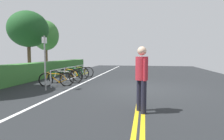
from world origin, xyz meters
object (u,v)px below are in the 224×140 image
pedestrian (142,75)px  bicycle_3 (75,73)px  bicycle_0 (56,79)px  sign_post_near (45,58)px  tree_mid (28,29)px  tree_far_right (46,36)px  bicycle_2 (71,75)px  bicycle_4 (82,72)px  bike_rack (70,70)px  bicycle_1 (65,77)px

pedestrian → bicycle_3: bearing=33.5°
bicycle_0 → sign_post_near: (-1.05, -0.02, 1.03)m
tree_mid → tree_far_right: tree_far_right is taller
bicycle_2 → pedestrian: pedestrian is taller
bicycle_4 → tree_mid: 4.66m
bike_rack → bicycle_1: size_ratio=2.60×
pedestrian → sign_post_near: (2.40, 3.98, 0.38)m
bicycle_1 → pedestrian: 5.96m
bicycle_1 → bike_rack: bearing=5.4°
bicycle_2 → tree_mid: (1.72, 3.66, 2.83)m
pedestrian → tree_mid: bearing=47.4°
tree_far_right → bicycle_1: bearing=-145.2°
bicycle_0 → tree_far_right: 9.30m
bicycle_1 → tree_far_right: 8.56m
tree_mid → tree_far_right: (3.98, 0.90, -0.03)m
bicycle_0 → bicycle_4: 3.69m
bicycle_0 → tree_mid: size_ratio=0.36×
pedestrian → sign_post_near: 4.66m
bicycle_3 → pedestrian: size_ratio=1.03×
bicycle_4 → tree_far_right: (3.89, 4.60, 2.80)m
bicycle_3 → tree_mid: 4.66m
bicycle_0 → pedestrian: 5.33m
bicycle_2 → tree_mid: bearing=64.8°
tree_far_right → sign_post_near: bearing=-151.9°
bicycle_2 → pedestrian: 6.71m
bicycle_3 → pedestrian: (-6.17, -4.08, 0.62)m
bicycle_2 → bicycle_3: bearing=3.4°
sign_post_near → tree_mid: 6.22m
sign_post_near → bicycle_1: bearing=-0.1°
bicycle_3 → tree_far_right: size_ratio=0.39×
bicycle_4 → bike_rack: bearing=177.7°
sign_post_near → pedestrian: bearing=-121.1°
bike_rack → bicycle_0: bearing=-178.2°
tree_mid → tree_far_right: bearing=12.7°
bicycle_4 → bicycle_1: bearing=-179.7°
bicycle_2 → bicycle_1: bearing=-176.8°
tree_far_right → bicycle_2: bearing=-141.4°
bicycle_3 → tree_far_right: tree_far_right is taller
bicycle_0 → tree_mid: (3.61, 3.68, 2.85)m
bicycle_0 → bicycle_2: bearing=0.8°
bicycle_0 → bicycle_3: 2.72m
bicycle_4 → pedestrian: (-7.15, -3.99, 0.64)m
bicycle_4 → tree_mid: size_ratio=0.38×
bike_rack → pedestrian: size_ratio=2.73×
bicycle_1 → bicycle_3: bearing=3.3°
bike_rack → bicycle_3: size_ratio=2.66×
bike_rack → tree_mid: 4.78m
bicycle_0 → bicycle_1: 0.94m
bike_rack → bicycle_3: bearing=1.0°
tree_mid → bicycle_0: bearing=-134.4°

